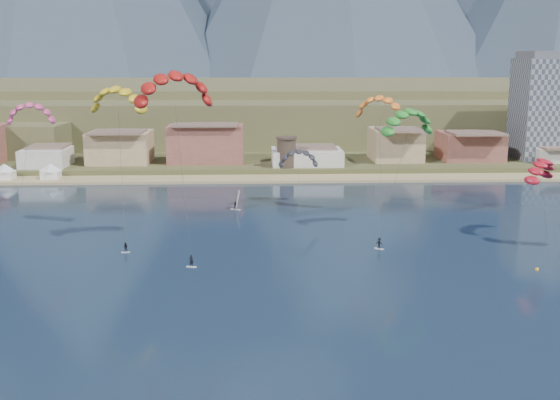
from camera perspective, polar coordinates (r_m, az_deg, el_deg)
name	(u,v)px	position (r m, az deg, el deg)	size (l,w,h in m)	color
ground	(291,341)	(80.43, 0.90, -11.76)	(2400.00, 2400.00, 0.00)	black
beach	(269,179)	(182.43, -0.90, 1.81)	(2200.00, 12.00, 0.90)	tan
land	(258,93)	(634.38, -1.87, 9.01)	(2200.00, 900.00, 4.00)	brown
foothills	(312,110)	(308.03, 2.75, 7.59)	(940.00, 210.00, 18.00)	brown
town	(129,143)	(200.29, -12.57, 4.67)	(400.00, 24.00, 12.00)	silver
apartment_tower	(551,106)	(220.83, 21.77, 7.33)	(20.00, 16.00, 32.00)	gray
watchtower	(287,152)	(189.54, 0.55, 4.06)	(5.82, 5.82, 8.60)	#47382D
kitesurfer_red	(174,83)	(113.67, -8.88, 9.66)	(14.69, 15.94, 31.51)	silver
kitesurfer_yellow	(117,96)	(127.29, -13.49, 8.50)	(12.02, 17.88, 29.29)	silver
kitesurfer_green	(408,119)	(125.42, 10.69, 6.72)	(13.24, 15.39, 24.95)	silver
distant_kite_pink	(30,110)	(152.88, -20.24, 7.14)	(10.94, 6.94, 24.48)	#262626
distant_kite_dark	(298,155)	(151.29, 1.56, 3.80)	(9.27, 5.82, 14.46)	#262626
distant_kite_orange	(380,103)	(138.98, 8.38, 8.06)	(11.10, 8.15, 26.18)	#262626
distant_kite_red	(540,166)	(130.22, 20.99, 2.67)	(8.92, 9.64, 16.48)	#262626
windsurfer	(236,204)	(146.55, -3.70, -0.31)	(2.57, 2.64, 4.14)	silver
buoy	(537,269)	(112.70, 20.77, -5.48)	(0.63, 0.63, 0.63)	yellow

